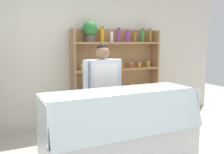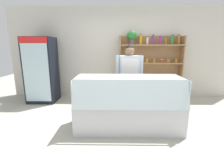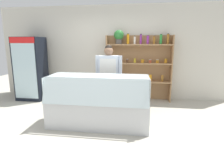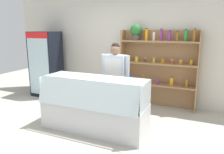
# 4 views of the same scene
# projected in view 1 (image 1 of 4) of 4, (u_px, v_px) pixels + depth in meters

# --- Properties ---
(back_wall) EXTENTS (6.80, 0.10, 2.70)m
(back_wall) POSITION_uv_depth(u_px,v_px,m) (73.00, 55.00, 4.76)
(back_wall) COLOR beige
(back_wall) RESTS_ON ground
(shelving_unit) EXTENTS (1.82, 0.29, 1.98)m
(shelving_unit) POSITION_uv_depth(u_px,v_px,m) (113.00, 67.00, 4.95)
(shelving_unit) COLOR #9E754C
(shelving_unit) RESTS_ON ground
(deli_display_case) EXTENTS (1.96, 0.76, 1.01)m
(deli_display_case) POSITION_uv_depth(u_px,v_px,m) (121.00, 144.00, 3.17)
(deli_display_case) COLOR silver
(deli_display_case) RESTS_ON ground
(shop_clerk) EXTENTS (0.63, 0.25, 1.59)m
(shop_clerk) POSITION_uv_depth(u_px,v_px,m) (103.00, 86.00, 3.83)
(shop_clerk) COLOR #2D2D38
(shop_clerk) RESTS_ON ground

